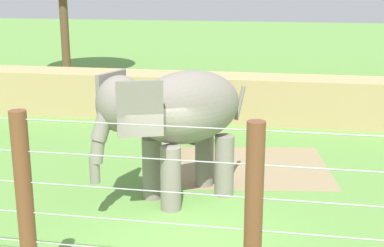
% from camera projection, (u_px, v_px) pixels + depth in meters
% --- Properties ---
extents(ground_plane, '(120.00, 120.00, 0.00)m').
position_uv_depth(ground_plane, '(182.00, 235.00, 11.63)').
color(ground_plane, '#609342').
extents(dirt_patch, '(5.59, 4.47, 0.01)m').
position_uv_depth(dirt_patch, '(239.00, 166.00, 15.87)').
color(dirt_patch, '#937F5B').
rests_on(dirt_patch, ground).
extents(embankment_wall, '(36.00, 1.80, 1.72)m').
position_uv_depth(embankment_wall, '(233.00, 98.00, 20.92)').
color(embankment_wall, tan).
rests_on(embankment_wall, ground).
extents(elephant, '(3.67, 3.65, 3.25)m').
position_uv_depth(elephant, '(177.00, 115.00, 12.97)').
color(elephant, gray).
rests_on(elephant, ground).
extents(enrichment_ball, '(1.01, 1.01, 1.01)m').
position_uv_depth(enrichment_ball, '(199.00, 129.00, 17.98)').
color(enrichment_ball, gray).
rests_on(enrichment_ball, ground).
extents(cable_fence, '(12.25, 0.28, 3.33)m').
position_uv_depth(cable_fence, '(140.00, 219.00, 8.47)').
color(cable_fence, brown).
rests_on(cable_fence, ground).
extents(feed_trough, '(0.77, 1.47, 0.44)m').
position_uv_depth(feed_trough, '(172.00, 148.00, 16.87)').
color(feed_trough, gray).
rests_on(feed_trough, ground).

